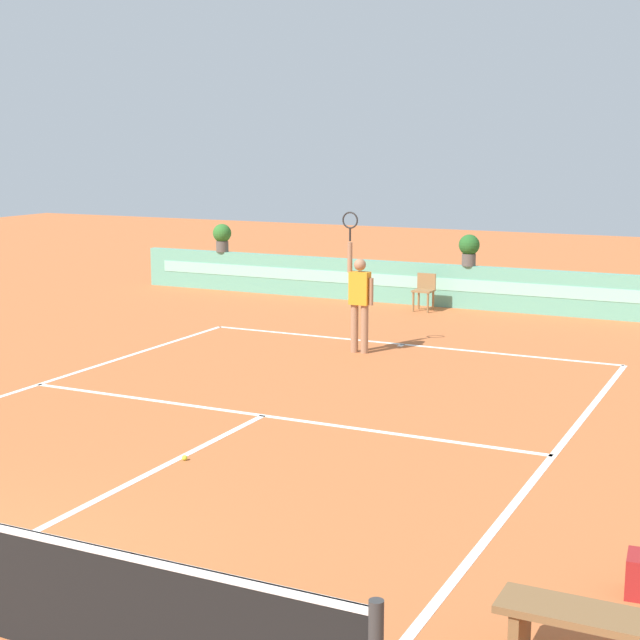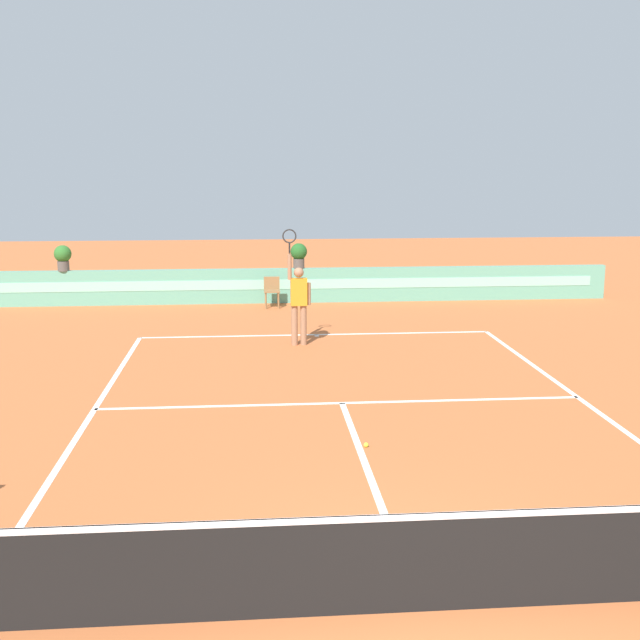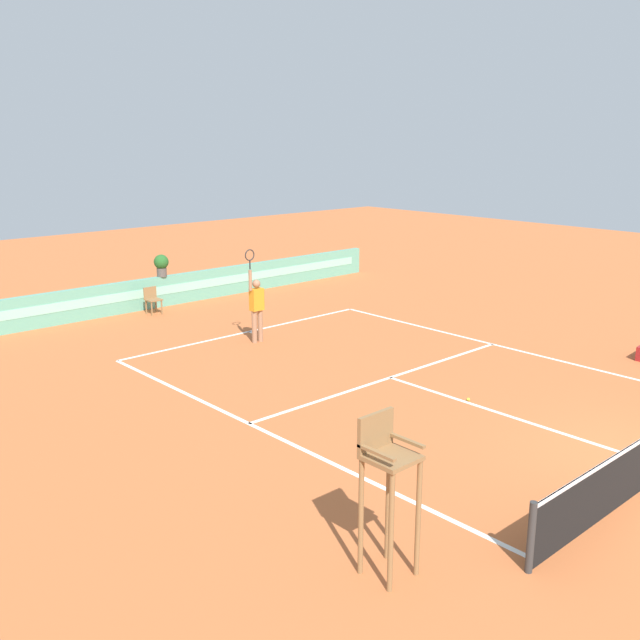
# 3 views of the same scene
# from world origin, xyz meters

# --- Properties ---
(ground_plane) EXTENTS (60.00, 60.00, 0.00)m
(ground_plane) POSITION_xyz_m (0.00, 6.00, 0.00)
(ground_plane) COLOR #BC6033
(court_lines) EXTENTS (8.32, 11.94, 0.01)m
(court_lines) POSITION_xyz_m (0.00, 6.72, 0.00)
(court_lines) COLOR white
(court_lines) RESTS_ON ground
(back_wall_barrier) EXTENTS (18.00, 0.21, 1.00)m
(back_wall_barrier) POSITION_xyz_m (0.00, 16.39, 0.50)
(back_wall_barrier) COLOR #60A88E
(back_wall_barrier) RESTS_ON ground
(ball_kid_chair) EXTENTS (0.44, 0.44, 0.85)m
(ball_kid_chair) POSITION_xyz_m (-0.95, 15.66, 0.48)
(ball_kid_chair) COLOR olive
(ball_kid_chair) RESTS_ON ground
(bench_courtside) EXTENTS (1.60, 0.44, 0.51)m
(bench_courtside) POSITION_xyz_m (5.62, 1.43, 0.38)
(bench_courtside) COLOR brown
(bench_courtside) RESTS_ON ground
(tennis_player) EXTENTS (0.62, 0.22, 2.58)m
(tennis_player) POSITION_xyz_m (-0.47, 10.86, 1.05)
(tennis_player) COLOR #9E7051
(tennis_player) RESTS_ON ground
(tennis_ball_near_baseline) EXTENTS (0.07, 0.07, 0.07)m
(tennis_ball_near_baseline) POSITION_xyz_m (0.10, 4.26, 0.03)
(tennis_ball_near_baseline) COLOR #CCE033
(tennis_ball_near_baseline) RESTS_ON ground
(potted_plant_far_left) EXTENTS (0.48, 0.48, 0.72)m
(potted_plant_far_left) POSITION_xyz_m (-6.79, 16.39, 1.41)
(potted_plant_far_left) COLOR #514C47
(potted_plant_far_left) RESTS_ON back_wall_barrier
(potted_plant_centre) EXTENTS (0.48, 0.48, 0.72)m
(potted_plant_centre) POSITION_xyz_m (-0.14, 16.39, 1.41)
(potted_plant_centre) COLOR #514C47
(potted_plant_centre) RESTS_ON back_wall_barrier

